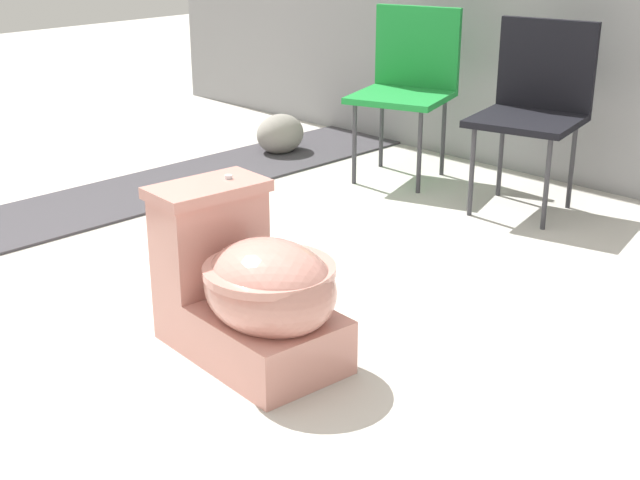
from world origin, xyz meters
TOP-DOWN VIEW (x-y plane):
  - ground_plane at (0.00, 0.00)m, footprint 14.00×14.00m
  - gravel_strip at (-1.32, 0.50)m, footprint 0.56×8.00m
  - toilet at (0.30, 0.06)m, footprint 0.66×0.43m
  - folding_chair_left at (-0.62, 1.91)m, footprint 0.56×0.56m
  - folding_chair_middle at (0.10, 1.92)m, footprint 0.52×0.52m
  - boulder_near at (-1.38, 1.73)m, footprint 0.24×0.29m

SIDE VIEW (x-z plane):
  - ground_plane at x=0.00m, z-range 0.00..0.00m
  - gravel_strip at x=-1.32m, z-range 0.00..0.01m
  - boulder_near at x=-1.38m, z-range 0.00..0.22m
  - toilet at x=0.30m, z-range -0.04..0.48m
  - folding_chair_left at x=-0.62m, z-range 0.09..0.93m
  - folding_chair_middle at x=0.10m, z-range 0.09..0.93m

